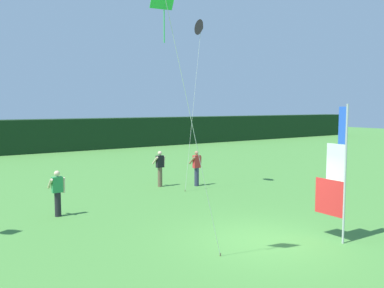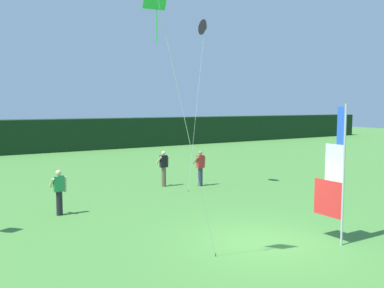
{
  "view_description": "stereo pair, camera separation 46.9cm",
  "coord_description": "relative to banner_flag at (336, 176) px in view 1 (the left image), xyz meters",
  "views": [
    {
      "loc": [
        -8.11,
        -8.32,
        3.89
      ],
      "look_at": [
        -0.23,
        3.33,
        2.58
      ],
      "focal_mm": 37.88,
      "sensor_mm": 36.0,
      "label": 1
    },
    {
      "loc": [
        -7.72,
        -8.58,
        3.89
      ],
      "look_at": [
        -0.23,
        3.33,
        2.58
      ],
      "focal_mm": 37.88,
      "sensor_mm": 36.0,
      "label": 2
    }
  ],
  "objects": [
    {
      "name": "banner_flag",
      "position": [
        0.0,
        0.0,
        0.0
      ],
      "size": [
        0.06,
        1.03,
        3.97
      ],
      "color": "#B7B7BC",
      "rests_on": "ground"
    },
    {
      "name": "kite_green_diamond_1",
      "position": [
        -5.2,
        0.64,
        4.03
      ],
      "size": [
        2.11,
        0.53,
        6.66
      ],
      "color": "brown",
      "rests_on": "ground"
    },
    {
      "name": "person_far_left",
      "position": [
        -0.25,
        9.8,
        -0.97
      ],
      "size": [
        0.55,
        0.48,
        1.74
      ],
      "color": "brown",
      "rests_on": "ground"
    },
    {
      "name": "ground_plane",
      "position": [
        -1.74,
        1.14,
        -1.9
      ],
      "size": [
        120.0,
        120.0,
        0.0
      ],
      "primitive_type": "plane",
      "color": "#478438"
    },
    {
      "name": "kite_black_delta_0",
      "position": [
        1.13,
        8.33,
        5.57
      ],
      "size": [
        1.18,
        0.71,
        7.87
      ],
      "color": "brown",
      "rests_on": "ground"
    },
    {
      "name": "distant_treeline",
      "position": [
        -1.74,
        28.69,
        -0.5
      ],
      "size": [
        80.0,
        2.4,
        2.8
      ],
      "primitive_type": "cube",
      "color": "black",
      "rests_on": "ground"
    },
    {
      "name": "person_near_banner",
      "position": [
        -5.91,
        7.16,
        -1.03
      ],
      "size": [
        0.55,
        0.48,
        1.64
      ],
      "color": "black",
      "rests_on": "ground"
    },
    {
      "name": "person_mid_field",
      "position": [
        1.33,
        8.95,
        -0.98
      ],
      "size": [
        0.55,
        0.48,
        1.73
      ],
      "color": "#2D334C",
      "rests_on": "ground"
    }
  ]
}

